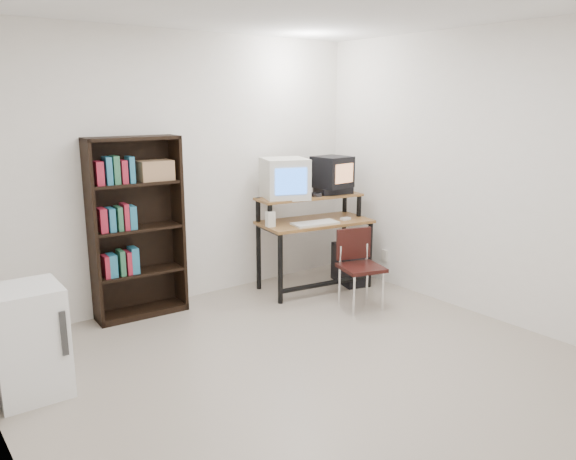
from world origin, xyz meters
TOP-DOWN VIEW (x-y plane):
  - floor at (0.00, 0.00)m, footprint 4.00×4.00m
  - back_wall at (0.00, 2.00)m, footprint 4.00×0.01m
  - right_wall at (2.00, 0.00)m, footprint 0.01×4.00m
  - computer_desk at (1.24, 1.47)m, footprint 1.23×0.75m
  - crt_monitor at (0.99, 1.64)m, footprint 0.56×0.56m
  - vcr at (1.55, 1.52)m, footprint 0.40×0.33m
  - crt_tv at (1.54, 1.53)m, footprint 0.38×0.38m
  - cd_spindle at (1.29, 1.48)m, footprint 0.13×0.13m
  - keyboard at (1.13, 1.31)m, footprint 0.50×0.28m
  - mousepad at (1.54, 1.30)m, footprint 0.27×0.25m
  - mouse at (1.52, 1.29)m, footprint 0.10×0.06m
  - desk_speaker at (0.70, 1.50)m, footprint 0.09×0.09m
  - pc_tower at (1.64, 1.35)m, footprint 0.31×0.49m
  - school_chair at (1.23, 0.78)m, footprint 0.47×0.47m
  - bookshelf at (-0.55, 1.85)m, footprint 0.84×0.32m
  - mini_fridge at (-1.72, 0.90)m, footprint 0.46×0.48m
  - wall_outlet at (1.99, 1.15)m, footprint 0.02×0.08m

SIDE VIEW (x-z plane):
  - floor at x=0.00m, z-range -0.01..0.00m
  - pc_tower at x=1.64m, z-range 0.00..0.42m
  - wall_outlet at x=1.99m, z-range 0.24..0.36m
  - mini_fridge at x=-1.72m, z-range 0.00..0.76m
  - school_chair at x=1.23m, z-range 0.08..0.84m
  - computer_desk at x=1.24m, z-range 0.19..1.18m
  - mousepad at x=1.54m, z-range 0.72..0.73m
  - keyboard at x=1.13m, z-range 0.72..0.75m
  - mouse at x=1.52m, z-range 0.73..0.76m
  - desk_speaker at x=0.70m, z-range 0.72..0.89m
  - bookshelf at x=-0.55m, z-range 0.03..1.68m
  - cd_spindle at x=1.29m, z-range 0.97..1.02m
  - vcr at x=1.55m, z-range 0.97..1.05m
  - crt_monitor at x=0.99m, z-range 0.97..1.38m
  - crt_tv at x=1.54m, z-range 1.05..1.38m
  - back_wall at x=0.00m, z-range 0.00..2.60m
  - right_wall at x=2.00m, z-range 0.00..2.60m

